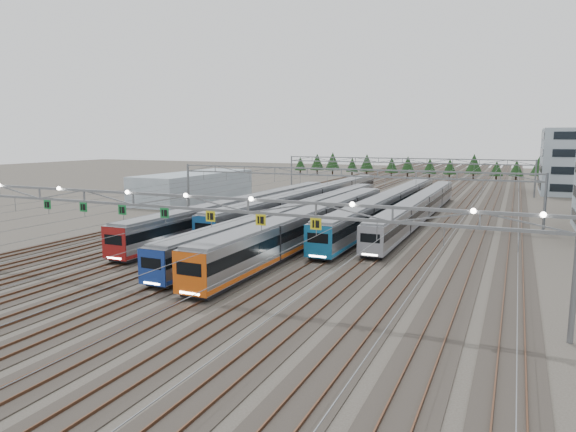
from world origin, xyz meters
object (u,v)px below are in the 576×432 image
at_px(train_d, 314,223).
at_px(gantry_near, 186,205).
at_px(train_b, 314,199).
at_px(train_a, 247,209).
at_px(gantry_mid, 341,178).
at_px(train_e, 391,205).
at_px(train_c, 302,215).
at_px(west_shed, 195,186).
at_px(train_f, 420,207).
at_px(gantry_far, 402,165).

xyz_separation_m(train_d, gantry_near, (-2.30, -23.06, 4.84)).
bearing_deg(gantry_near, train_b, 98.27).
xyz_separation_m(train_a, gantry_mid, (11.25, 9.28, 4.20)).
bearing_deg(train_e, train_c, -121.73).
distance_m(train_e, west_shed, 42.60).
bearing_deg(west_shed, train_f, -10.16).
relative_size(gantry_mid, west_shed, 1.88).
distance_m(train_c, gantry_near, 30.38).
xyz_separation_m(train_a, west_shed, (-23.82, 21.67, 0.57)).
height_order(train_a, gantry_far, gantry_far).
relative_size(train_c, gantry_mid, 1.13).
bearing_deg(gantry_far, train_b, -99.82).
height_order(train_d, gantry_far, gantry_far).
relative_size(train_b, gantry_far, 1.19).
relative_size(train_a, west_shed, 1.83).
bearing_deg(gantry_mid, train_f, 20.01).
distance_m(train_d, gantry_mid, 17.70).
distance_m(train_c, train_f, 19.70).
distance_m(train_b, west_shed, 29.03).
distance_m(train_b, gantry_near, 46.86).
height_order(train_c, gantry_far, gantry_far).
height_order(train_a, west_shed, west_shed).
distance_m(train_d, gantry_far, 62.24).
bearing_deg(train_b, train_d, -68.68).
distance_m(train_a, train_f, 26.18).
distance_m(train_d, west_shed, 47.54).
distance_m(train_b, gantry_mid, 9.94).
relative_size(train_f, west_shed, 1.93).
height_order(train_c, train_f, train_f).
xyz_separation_m(train_e, train_f, (4.50, -0.21, -0.15)).
distance_m(train_d, train_e, 21.83).
bearing_deg(train_f, train_a, -149.27).
bearing_deg(train_b, west_shed, 167.29).
bearing_deg(train_a, train_e, 37.04).
bearing_deg(train_a, west_shed, 137.70).
bearing_deg(train_a, gantry_near, -70.04).
xyz_separation_m(train_d, gantry_mid, (-2.25, 17.06, 4.14)).
bearing_deg(train_d, train_b, 111.32).
xyz_separation_m(train_a, train_b, (4.50, 15.28, 0.05)).
xyz_separation_m(train_b, gantry_mid, (6.75, -6.01, 4.15)).
xyz_separation_m(train_b, train_c, (4.50, -16.26, -0.22)).
distance_m(train_a, gantry_far, 55.59).
height_order(train_a, gantry_near, gantry_near).
xyz_separation_m(train_b, gantry_near, (6.70, -46.12, 4.85)).
distance_m(gantry_far, west_shed, 48.02).
bearing_deg(train_a, gantry_far, 78.29).
xyz_separation_m(train_f, gantry_far, (-11.25, 40.90, 4.33)).
distance_m(train_f, gantry_near, 45.91).
relative_size(train_c, gantry_far, 1.13).
relative_size(train_f, gantry_mid, 1.03).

